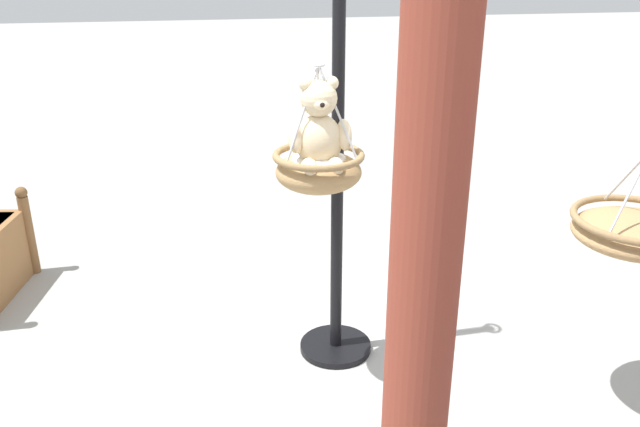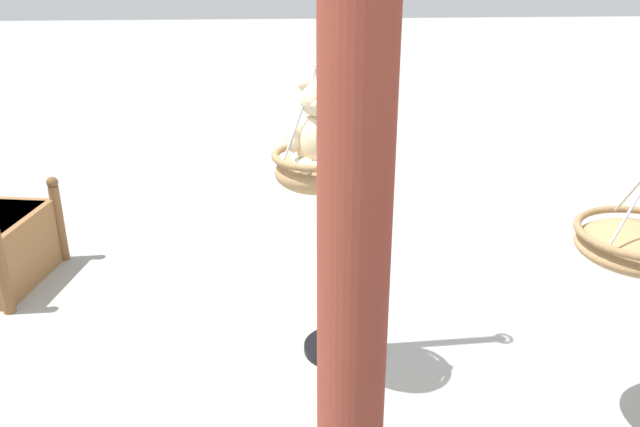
# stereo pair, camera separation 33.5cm
# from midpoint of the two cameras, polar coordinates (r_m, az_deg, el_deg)

# --- Properties ---
(ground_plane) EXTENTS (40.00, 40.00, 0.00)m
(ground_plane) POSITION_cam_midpoint_polar(r_m,az_deg,el_deg) (3.98, -2.40, -13.46)
(ground_plane) COLOR #9E9E99
(display_pole_central) EXTENTS (0.44, 0.44, 2.57)m
(display_pole_central) POSITION_cam_midpoint_polar(r_m,az_deg,el_deg) (3.75, -1.07, -1.50)
(display_pole_central) COLOR black
(display_pole_central) RESTS_ON ground
(hanging_basket_with_teddy) EXTENTS (0.47, 0.47, 0.65)m
(hanging_basket_with_teddy) POSITION_cam_midpoint_polar(r_m,az_deg,el_deg) (3.33, -3.01, 3.90)
(hanging_basket_with_teddy) COLOR #A37F51
(teddy_bear) EXTENTS (0.32, 0.28, 0.47)m
(teddy_bear) POSITION_cam_midpoint_polar(r_m,az_deg,el_deg) (3.25, -3.03, 7.20)
(teddy_bear) COLOR beige
(hanging_basket_left_high) EXTENTS (0.62, 0.62, 0.51)m
(hanging_basket_left_high) POSITION_cam_midpoint_polar(r_m,az_deg,el_deg) (3.46, 23.43, -1.43)
(hanging_basket_left_high) COLOR #A37F51
(greenhouse_pillar_left) EXTENTS (0.35, 0.35, 2.91)m
(greenhouse_pillar_left) POSITION_cam_midpoint_polar(r_m,az_deg,el_deg) (1.74, 3.32, -9.98)
(greenhouse_pillar_left) COLOR brown
(greenhouse_pillar_left) RESTS_ON ground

